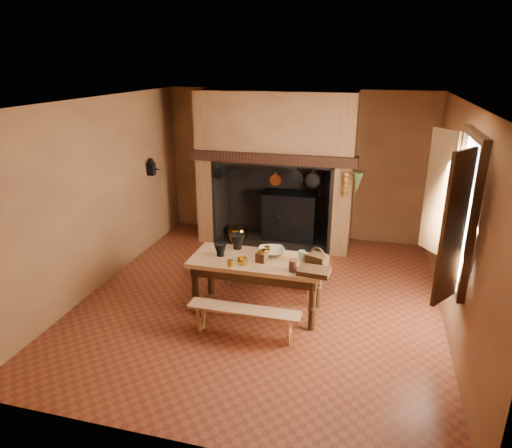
{
  "coord_description": "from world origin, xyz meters",
  "views": [
    {
      "loc": [
        1.42,
        -5.71,
        3.29
      ],
      "look_at": [
        -0.16,
        0.3,
        1.05
      ],
      "focal_mm": 32.0,
      "sensor_mm": 36.0,
      "label": 1
    }
  ],
  "objects_px": {
    "work_table": "(258,267)",
    "bench_front": "(244,316)",
    "iron_range": "(290,215)",
    "coffee_grinder": "(262,256)",
    "wicker_basket": "(317,259)",
    "mixing_bowl": "(271,252)"
  },
  "relations": [
    {
      "from": "iron_range",
      "to": "work_table",
      "type": "xyz_separation_m",
      "value": [
        0.06,
        -2.75,
        0.17
      ]
    },
    {
      "from": "iron_range",
      "to": "mixing_bowl",
      "type": "height_order",
      "value": "iron_range"
    },
    {
      "from": "iron_range",
      "to": "coffee_grinder",
      "type": "relative_size",
      "value": 7.92
    },
    {
      "from": "iron_range",
      "to": "coffee_grinder",
      "type": "bearing_deg",
      "value": -87.16
    },
    {
      "from": "mixing_bowl",
      "to": "wicker_basket",
      "type": "bearing_deg",
      "value": -14.07
    },
    {
      "from": "iron_range",
      "to": "work_table",
      "type": "distance_m",
      "value": 2.76
    },
    {
      "from": "bench_front",
      "to": "mixing_bowl",
      "type": "xyz_separation_m",
      "value": [
        0.15,
        0.86,
        0.52
      ]
    },
    {
      "from": "work_table",
      "to": "bench_front",
      "type": "relative_size",
      "value": 1.26
    },
    {
      "from": "work_table",
      "to": "bench_front",
      "type": "xyz_separation_m",
      "value": [
        0.0,
        -0.67,
        -0.35
      ]
    },
    {
      "from": "work_table",
      "to": "mixing_bowl",
      "type": "height_order",
      "value": "mixing_bowl"
    },
    {
      "from": "iron_range",
      "to": "wicker_basket",
      "type": "relative_size",
      "value": 5.22
    },
    {
      "from": "work_table",
      "to": "coffee_grinder",
      "type": "relative_size",
      "value": 8.85
    },
    {
      "from": "bench_front",
      "to": "coffee_grinder",
      "type": "height_order",
      "value": "coffee_grinder"
    },
    {
      "from": "mixing_bowl",
      "to": "iron_range",
      "type": "bearing_deg",
      "value": 94.75
    },
    {
      "from": "iron_range",
      "to": "mixing_bowl",
      "type": "xyz_separation_m",
      "value": [
        0.21,
        -2.57,
        0.34
      ]
    },
    {
      "from": "work_table",
      "to": "bench_front",
      "type": "bearing_deg",
      "value": -90.0
    },
    {
      "from": "mixing_bowl",
      "to": "bench_front",
      "type": "bearing_deg",
      "value": -99.83
    },
    {
      "from": "wicker_basket",
      "to": "work_table",
      "type": "bearing_deg",
      "value": -155.94
    },
    {
      "from": "work_table",
      "to": "bench_front",
      "type": "height_order",
      "value": "work_table"
    },
    {
      "from": "iron_range",
      "to": "work_table",
      "type": "bearing_deg",
      "value": -88.65
    },
    {
      "from": "bench_front",
      "to": "wicker_basket",
      "type": "height_order",
      "value": "wicker_basket"
    },
    {
      "from": "work_table",
      "to": "mixing_bowl",
      "type": "distance_m",
      "value": 0.29
    }
  ]
}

